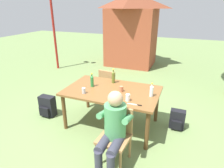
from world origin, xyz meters
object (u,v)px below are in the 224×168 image
(dining_table, at_px, (112,94))
(cup_white, at_px, (128,98))
(cup_steel, at_px, (84,91))
(cup_terracotta, at_px, (121,89))
(chair_far_left, at_px, (109,85))
(bottle_clear, at_px, (152,90))
(person_in_white_shirt, at_px, (113,127))
(backpack_by_near_side, at_px, (47,106))
(backpack_by_far_side, at_px, (177,120))
(brick_kiosk, at_px, (132,29))
(chair_near_right, at_px, (116,132))
(bottle_green, at_px, (92,81))
(table_knife, at_px, (136,105))
(lamp_post, at_px, (52,12))
(bottle_olive, at_px, (113,77))

(dining_table, bearing_deg, cup_white, -37.84)
(cup_steel, height_order, cup_terracotta, cup_steel)
(chair_far_left, relative_size, cup_steel, 8.09)
(bottle_clear, height_order, cup_steel, bottle_clear)
(person_in_white_shirt, distance_m, cup_white, 0.66)
(backpack_by_near_side, relative_size, backpack_by_far_side, 1.17)
(cup_white, relative_size, brick_kiosk, 0.04)
(chair_near_right, height_order, bottle_green, bottle_green)
(cup_steel, xyz_separation_m, cup_terracotta, (0.60, 0.34, -0.00))
(dining_table, bearing_deg, bottle_clear, 0.35)
(dining_table, height_order, chair_near_right, chair_near_right)
(bottle_green, bearing_deg, cup_terracotta, -0.38)
(cup_terracotta, distance_m, table_knife, 0.57)
(bottle_clear, distance_m, cup_white, 0.47)
(backpack_by_near_side, distance_m, lamp_post, 3.93)
(backpack_by_near_side, relative_size, brick_kiosk, 0.17)
(person_in_white_shirt, height_order, cup_white, person_in_white_shirt)
(chair_near_right, distance_m, bottle_green, 1.25)
(dining_table, height_order, chair_far_left, chair_far_left)
(chair_near_right, bearing_deg, cup_terracotta, 104.37)
(cup_white, xyz_separation_m, backpack_by_far_side, (0.82, 0.67, -0.64))
(bottle_olive, relative_size, bottle_clear, 1.19)
(dining_table, relative_size, brick_kiosk, 0.65)
(lamp_post, bearing_deg, bottle_clear, -33.84)
(bottle_green, bearing_deg, cup_steel, -89.39)
(dining_table, height_order, lamp_post, lamp_post)
(cup_white, bearing_deg, brick_kiosk, 105.74)
(chair_far_left, xyz_separation_m, cup_white, (0.81, -1.16, 0.34))
(backpack_by_far_side, bearing_deg, lamp_post, 152.38)
(chair_far_left, height_order, backpack_by_far_side, chair_far_left)
(cup_white, relative_size, backpack_by_far_side, 0.31)
(cup_terracotta, distance_m, lamp_post, 4.61)
(chair_near_right, xyz_separation_m, bottle_clear, (0.34, 0.85, 0.39))
(bottle_green, height_order, backpack_by_far_side, bottle_green)
(chair_far_left, relative_size, bottle_green, 3.16)
(chair_far_left, relative_size, cup_white, 7.26)
(cup_steel, relative_size, table_knife, 0.45)
(bottle_olive, relative_size, cup_white, 2.52)
(table_knife, xyz_separation_m, backpack_by_far_side, (0.66, 0.76, -0.59))
(chair_far_left, xyz_separation_m, cup_steel, (-0.02, -1.17, 0.34))
(bottle_clear, bearing_deg, cup_terracotta, -179.87)
(bottle_clear, height_order, cup_terracotta, bottle_clear)
(dining_table, bearing_deg, lamp_post, 140.60)
(brick_kiosk, height_order, lamp_post, lamp_post)
(bottle_green, height_order, cup_terracotta, bottle_green)
(person_in_white_shirt, relative_size, cup_terracotta, 11.51)
(chair_far_left, distance_m, backpack_by_far_side, 1.73)
(bottle_olive, xyz_separation_m, bottle_green, (-0.31, -0.34, -0.01))
(dining_table, bearing_deg, table_knife, -35.51)
(cup_white, bearing_deg, cup_steel, -179.06)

